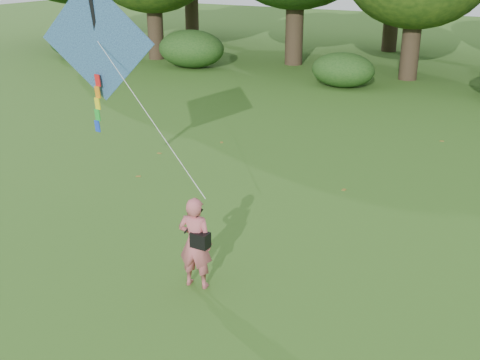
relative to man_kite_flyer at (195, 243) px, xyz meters
The scene contains 6 objects.
ground 1.21m from the man_kite_flyer, 46.27° to the right, with size 100.00×100.00×0.00m, color #265114.
man_kite_flyer is the anchor object (origin of this frame).
crossbody_bag 0.16m from the man_kite_flyer, 14.61° to the right, with size 0.43×0.20×0.68m.
flying_kite 5.20m from the man_kite_flyer, 149.59° to the left, with size 5.39×2.62×3.34m.
shrub_band 16.95m from the man_kite_flyer, 90.33° to the left, with size 39.15×3.22×1.88m.
fallen_leaves 3.87m from the man_kite_flyer, 101.30° to the left, with size 10.27×14.41×0.01m.
Camera 1 is at (4.38, -6.83, 5.37)m, focal length 45.00 mm.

